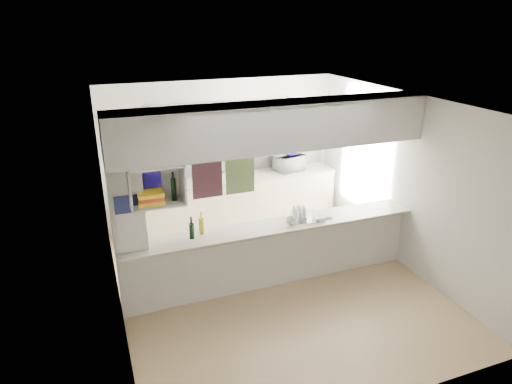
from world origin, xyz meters
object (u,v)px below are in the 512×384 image
bowl (291,154)px  dish_rack (302,214)px  wine_bottles (197,228)px  microwave (289,162)px

bowl → dish_rack: (-0.78, -2.05, -0.23)m
dish_rack → wine_bottles: (-1.49, 0.03, 0.03)m
microwave → wine_bottles: wine_bottles is taller
bowl → microwave: bearing=103.7°
microwave → bowl: size_ratio=2.37×
bowl → dish_rack: 2.21m
microwave → bowl: 0.18m
microwave → dish_rack: bearing=57.2°
microwave → wine_bottles: 3.06m
wine_bottles → bowl: bearing=41.6°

